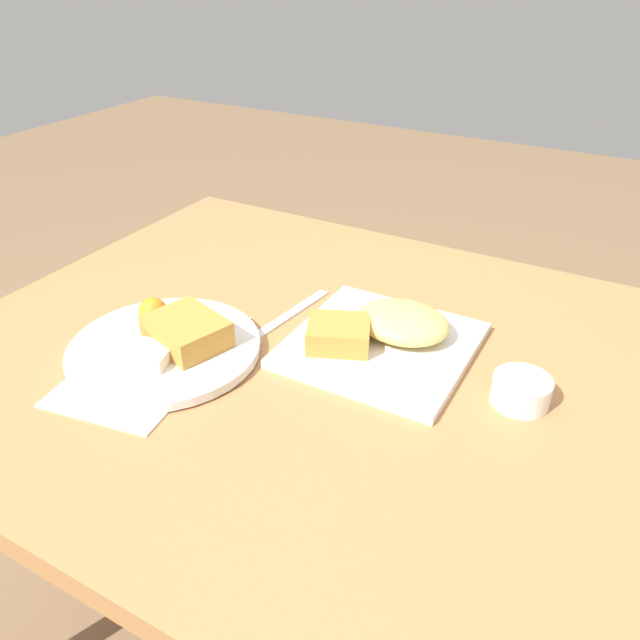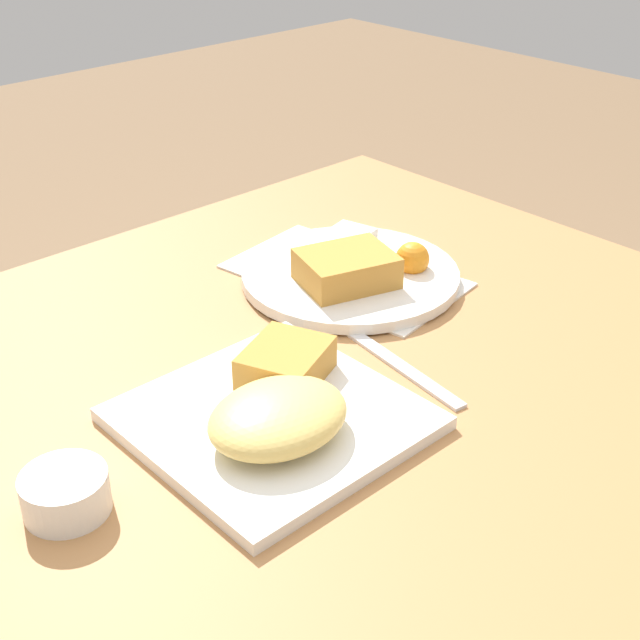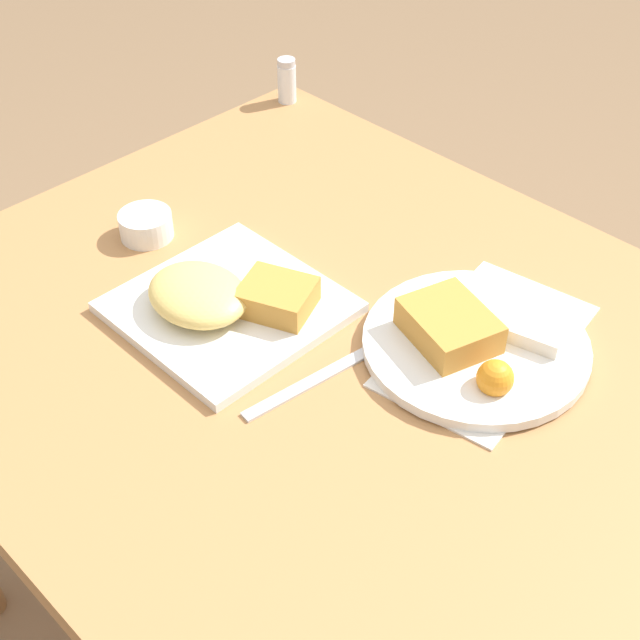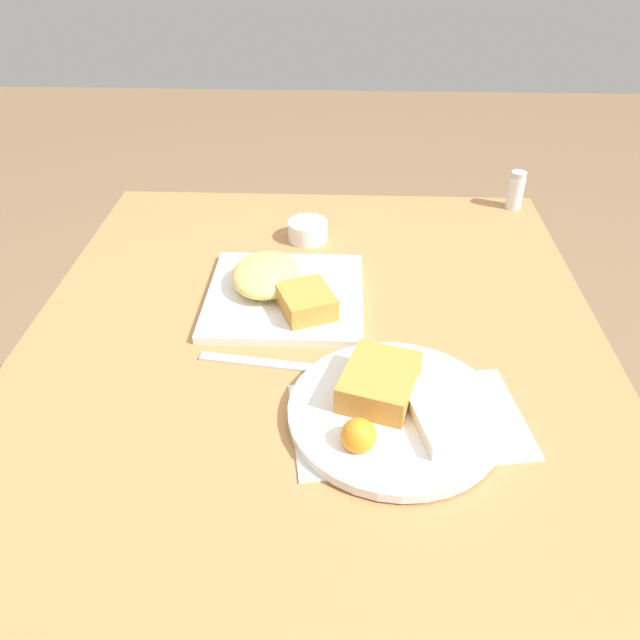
% 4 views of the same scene
% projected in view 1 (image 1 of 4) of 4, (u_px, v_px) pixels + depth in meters
% --- Properties ---
extents(ground_plane, '(8.00, 8.00, 0.00)m').
position_uv_depth(ground_plane, '(307.00, 637.00, 1.32)').
color(ground_plane, '#846647').
extents(dining_table, '(1.05, 0.90, 0.74)m').
position_uv_depth(dining_table, '(303.00, 390.00, 0.98)').
color(dining_table, '#B27A47').
rests_on(dining_table, ground_plane).
extents(menu_card, '(0.22, 0.32, 0.00)m').
position_uv_depth(menu_card, '(154.00, 358.00, 0.91)').
color(menu_card, silver).
rests_on(menu_card, dining_table).
extents(plate_square_near, '(0.26, 0.26, 0.06)m').
position_uv_depth(plate_square_near, '(384.00, 335.00, 0.93)').
color(plate_square_near, white).
rests_on(plate_square_near, dining_table).
extents(plate_oval_far, '(0.28, 0.28, 0.05)m').
position_uv_depth(plate_oval_far, '(166.00, 343.00, 0.91)').
color(plate_oval_far, white).
rests_on(plate_oval_far, menu_card).
extents(sauce_ramekin, '(0.08, 0.08, 0.04)m').
position_uv_depth(sauce_ramekin, '(521.00, 390.00, 0.81)').
color(sauce_ramekin, white).
rests_on(sauce_ramekin, dining_table).
extents(butter_knife, '(0.04, 0.19, 0.00)m').
position_uv_depth(butter_knife, '(290.00, 314.00, 1.01)').
color(butter_knife, silver).
rests_on(butter_knife, dining_table).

